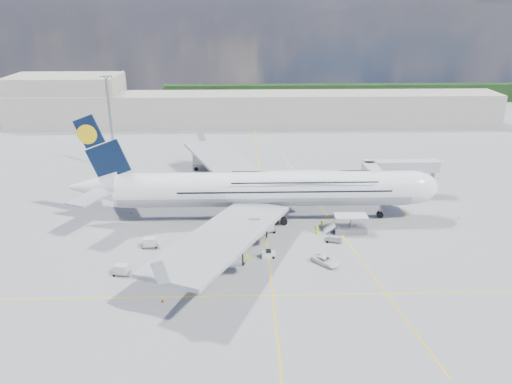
{
  "coord_description": "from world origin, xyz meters",
  "views": [
    {
      "loc": [
        -4.59,
        -87.96,
        43.99
      ],
      "look_at": [
        -1.89,
        8.0,
        6.88
      ],
      "focal_mm": 35.0,
      "sensor_mm": 36.0,
      "label": 1
    }
  ],
  "objects_px": {
    "catering_truck_inner": "(209,183)",
    "service_van": "(325,260)",
    "crew_nose": "(405,213)",
    "baggage_tug": "(268,254)",
    "cone_nose": "(459,218)",
    "cone_wing_right_inner": "(261,239)",
    "dolly_row_a": "(121,270)",
    "cone_tail": "(131,213)",
    "airliner": "(266,189)",
    "crew_wing": "(245,227)",
    "light_mast": "(111,122)",
    "dolly_back": "(150,242)",
    "dolly_row_b": "(198,245)",
    "catering_truck_outer": "(204,163)",
    "crew_van": "(317,229)",
    "crew_tug": "(247,258)",
    "cone_wing_right_outer": "(162,300)",
    "dolly_nose_far": "(333,240)",
    "cone_wing_left_outer": "(207,182)",
    "crew_loader": "(322,224)",
    "jet_bridge": "(391,171)",
    "dolly_nose_near": "(268,227)",
    "cone_wing_left_inner": "(256,195)",
    "dolly_row_c": "(237,258)",
    "cargo_loader": "(349,226)"
  },
  "relations": [
    {
      "from": "crew_loader",
      "to": "crew_nose",
      "type": "bearing_deg",
      "value": 61.59
    },
    {
      "from": "dolly_row_b",
      "to": "baggage_tug",
      "type": "xyz_separation_m",
      "value": [
        13.14,
        -4.64,
        0.33
      ]
    },
    {
      "from": "dolly_nose_far",
      "to": "cone_tail",
      "type": "distance_m",
      "value": 44.71
    },
    {
      "from": "dolly_nose_near",
      "to": "cone_wing_left_outer",
      "type": "xyz_separation_m",
      "value": [
        -14.11,
        29.57,
        -0.79
      ]
    },
    {
      "from": "dolly_row_c",
      "to": "cone_tail",
      "type": "xyz_separation_m",
      "value": [
        -23.56,
        22.73,
        -0.78
      ]
    },
    {
      "from": "cone_wing_right_inner",
      "to": "cone_wing_right_outer",
      "type": "xyz_separation_m",
      "value": [
        -16.09,
        -20.87,
        0.03
      ]
    },
    {
      "from": "cone_tail",
      "to": "cone_wing_right_inner",
      "type": "bearing_deg",
      "value": -26.03
    },
    {
      "from": "cargo_loader",
      "to": "cone_wing_right_outer",
      "type": "xyz_separation_m",
      "value": [
        -34.16,
        -24.22,
        -0.98
      ]
    },
    {
      "from": "crew_nose",
      "to": "baggage_tug",
      "type": "bearing_deg",
      "value": -168.97
    },
    {
      "from": "dolly_nose_near",
      "to": "crew_loader",
      "type": "relative_size",
      "value": 2.13
    },
    {
      "from": "dolly_row_b",
      "to": "crew_wing",
      "type": "relative_size",
      "value": 2.01
    },
    {
      "from": "airliner",
      "to": "dolly_back",
      "type": "bearing_deg",
      "value": -150.59
    },
    {
      "from": "service_van",
      "to": "cone_nose",
      "type": "bearing_deg",
      "value": -11.46
    },
    {
      "from": "light_mast",
      "to": "crew_tug",
      "type": "bearing_deg",
      "value": -56.53
    },
    {
      "from": "dolly_back",
      "to": "catering_truck_outer",
      "type": "height_order",
      "value": "catering_truck_outer"
    },
    {
      "from": "airliner",
      "to": "crew_van",
      "type": "height_order",
      "value": "airliner"
    },
    {
      "from": "cone_nose",
      "to": "light_mast",
      "type": "bearing_deg",
      "value": 155.96
    },
    {
      "from": "crew_loader",
      "to": "cone_tail",
      "type": "xyz_separation_m",
      "value": [
        -40.94,
        8.25,
        -0.6
      ]
    },
    {
      "from": "airliner",
      "to": "crew_nose",
      "type": "height_order",
      "value": "airliner"
    },
    {
      "from": "jet_bridge",
      "to": "cone_wing_right_outer",
      "type": "bearing_deg",
      "value": -138.13
    },
    {
      "from": "cone_wing_left_inner",
      "to": "cone_wing_right_outer",
      "type": "bearing_deg",
      "value": -109.6
    },
    {
      "from": "cone_nose",
      "to": "crew_tug",
      "type": "bearing_deg",
      "value": -158.54
    },
    {
      "from": "crew_van",
      "to": "cone_nose",
      "type": "xyz_separation_m",
      "value": [
        31.6,
        6.33,
        -0.77
      ]
    },
    {
      "from": "cone_wing_right_inner",
      "to": "dolly_row_a",
      "type": "bearing_deg",
      "value": -152.86
    },
    {
      "from": "cone_tail",
      "to": "service_van",
      "type": "bearing_deg",
      "value": -30.83
    },
    {
      "from": "cone_wing_left_inner",
      "to": "dolly_back",
      "type": "bearing_deg",
      "value": -128.71
    },
    {
      "from": "dolly_back",
      "to": "service_van",
      "type": "xyz_separation_m",
      "value": [
        32.29,
        -7.39,
        -0.33
      ]
    },
    {
      "from": "light_mast",
      "to": "baggage_tug",
      "type": "height_order",
      "value": "light_mast"
    },
    {
      "from": "baggage_tug",
      "to": "cone_tail",
      "type": "height_order",
      "value": "baggage_tug"
    },
    {
      "from": "light_mast",
      "to": "dolly_back",
      "type": "bearing_deg",
      "value": -69.77
    },
    {
      "from": "cone_wing_left_outer",
      "to": "dolly_row_c",
      "type": "bearing_deg",
      "value": -79.3
    },
    {
      "from": "dolly_row_b",
      "to": "cone_nose",
      "type": "distance_m",
      "value": 56.11
    },
    {
      "from": "service_van",
      "to": "crew_wing",
      "type": "bearing_deg",
      "value": 93.33
    },
    {
      "from": "dolly_nose_far",
      "to": "baggage_tug",
      "type": "relative_size",
      "value": 1.39
    },
    {
      "from": "airliner",
      "to": "jet_bridge",
      "type": "distance_m",
      "value": 31.5
    },
    {
      "from": "baggage_tug",
      "to": "catering_truck_inner",
      "type": "height_order",
      "value": "catering_truck_inner"
    },
    {
      "from": "baggage_tug",
      "to": "cone_wing_left_outer",
      "type": "height_order",
      "value": "baggage_tug"
    },
    {
      "from": "cone_wing_right_outer",
      "to": "jet_bridge",
      "type": "bearing_deg",
      "value": 41.87
    },
    {
      "from": "dolly_nose_far",
      "to": "cone_wing_right_outer",
      "type": "relative_size",
      "value": 6.29
    },
    {
      "from": "crew_tug",
      "to": "cone_tail",
      "type": "relative_size",
      "value": 3.98
    },
    {
      "from": "cargo_loader",
      "to": "crew_nose",
      "type": "height_order",
      "value": "cargo_loader"
    },
    {
      "from": "baggage_tug",
      "to": "crew_loader",
      "type": "relative_size",
      "value": 1.53
    },
    {
      "from": "crew_wing",
      "to": "crew_nose",
      "type": "bearing_deg",
      "value": -82.85
    },
    {
      "from": "catering_truck_inner",
      "to": "service_van",
      "type": "height_order",
      "value": "catering_truck_inner"
    },
    {
      "from": "crew_van",
      "to": "crew_tug",
      "type": "bearing_deg",
      "value": 79.94
    },
    {
      "from": "dolly_row_b",
      "to": "cone_nose",
      "type": "relative_size",
      "value": 6.6
    },
    {
      "from": "dolly_nose_far",
      "to": "cone_wing_left_inner",
      "type": "bearing_deg",
      "value": 139.36
    },
    {
      "from": "dolly_row_b",
      "to": "dolly_row_c",
      "type": "distance_m",
      "value": 9.9
    },
    {
      "from": "dolly_row_b",
      "to": "catering_truck_outer",
      "type": "distance_m",
      "value": 46.74
    },
    {
      "from": "dolly_row_c",
      "to": "crew_nose",
      "type": "height_order",
      "value": "dolly_row_c"
    }
  ]
}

